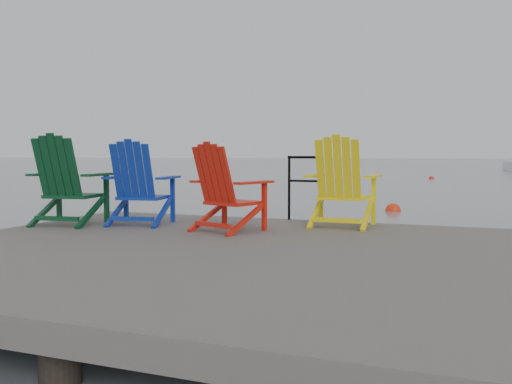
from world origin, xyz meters
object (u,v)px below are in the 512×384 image
(chair_red, at_px, (226,188))
(chair_yellow, at_px, (341,182))
(chair_green, at_px, (67,181))
(chair_blue, at_px, (139,184))
(handrail, at_px, (304,182))
(buoy_a, at_px, (393,211))
(buoy_b, at_px, (431,179))

(chair_red, xyz_separation_m, chair_yellow, (1.21, 0.89, 0.05))
(chair_green, bearing_deg, chair_blue, 13.04)
(handrail, relative_size, buoy_a, 2.31)
(chair_red, bearing_deg, buoy_b, 105.72)
(chair_blue, bearing_deg, chair_yellow, 5.76)
(chair_blue, relative_size, chair_yellow, 0.96)
(handrail, distance_m, chair_blue, 2.25)
(chair_blue, bearing_deg, handrail, 22.65)
(chair_yellow, distance_m, buoy_a, 7.19)
(handrail, distance_m, buoy_a, 6.71)
(buoy_a, relative_size, buoy_b, 1.22)
(buoy_a, bearing_deg, chair_yellow, -88.66)
(chair_green, distance_m, buoy_a, 8.87)
(chair_blue, bearing_deg, buoy_a, 62.76)
(chair_green, height_order, buoy_b, chair_green)
(chair_red, relative_size, buoy_b, 3.22)
(handrail, distance_m, chair_yellow, 0.80)
(chair_green, xyz_separation_m, buoy_b, (3.17, 27.53, -1.08))
(chair_blue, distance_m, buoy_a, 8.26)
(chair_yellow, relative_size, buoy_b, 3.50)
(handrail, bearing_deg, chair_red, -112.72)
(handrail, distance_m, chair_red, 1.50)
(chair_green, xyz_separation_m, chair_red, (2.17, 0.19, -0.06))
(chair_green, bearing_deg, buoy_b, 74.90)
(chair_blue, height_order, buoy_a, chair_blue)
(buoy_a, height_order, buoy_b, buoy_a)
(chair_red, height_order, buoy_b, chair_red)
(chair_green, relative_size, chair_blue, 1.07)
(chair_blue, xyz_separation_m, buoy_a, (2.34, 7.85, -1.04))
(chair_blue, distance_m, chair_red, 1.31)
(chair_red, distance_m, chair_yellow, 1.50)
(handrail, bearing_deg, chair_green, -150.15)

